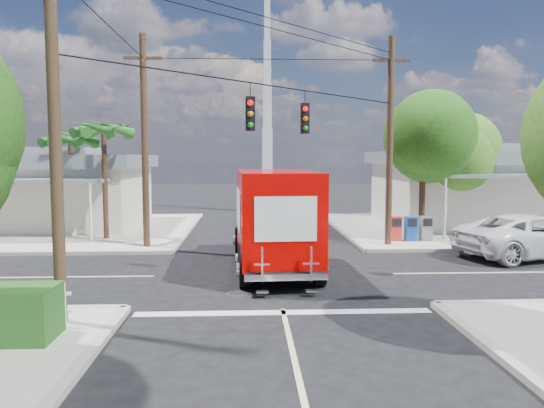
{
  "coord_description": "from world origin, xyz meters",
  "views": [
    {
      "loc": [
        -0.89,
        -17.35,
        3.91
      ],
      "look_at": [
        0.0,
        2.0,
        2.2
      ],
      "focal_mm": 35.0,
      "sensor_mm": 36.0,
      "label": 1
    }
  ],
  "objects": [
    {
      "name": "ground",
      "position": [
        0.0,
        0.0,
        0.0
      ],
      "size": [
        120.0,
        120.0,
        0.0
      ],
      "primitive_type": "plane",
      "color": "black",
      "rests_on": "ground"
    },
    {
      "name": "sidewalk_ne",
      "position": [
        10.88,
        10.88,
        0.07
      ],
      "size": [
        14.12,
        14.12,
        0.14
      ],
      "color": "#A9A499",
      "rests_on": "ground"
    },
    {
      "name": "sidewalk_nw",
      "position": [
        -10.88,
        10.88,
        0.07
      ],
      "size": [
        14.12,
        14.12,
        0.14
      ],
      "color": "#A9A499",
      "rests_on": "ground"
    },
    {
      "name": "road_markings",
      "position": [
        0.0,
        -1.47,
        0.01
      ],
      "size": [
        32.0,
        32.0,
        0.01
      ],
      "color": "beige",
      "rests_on": "ground"
    },
    {
      "name": "building_ne",
      "position": [
        12.5,
        11.97,
        2.32
      ],
      "size": [
        11.8,
        10.2,
        4.5
      ],
      "color": "silver",
      "rests_on": "sidewalk_ne"
    },
    {
      "name": "building_nw",
      "position": [
        -12.0,
        12.46,
        2.22
      ],
      "size": [
        10.8,
        10.2,
        4.3
      ],
      "color": "beige",
      "rests_on": "sidewalk_nw"
    },
    {
      "name": "radio_tower",
      "position": [
        0.5,
        20.0,
        5.64
      ],
      "size": [
        0.8,
        0.8,
        17.0
      ],
      "color": "silver",
      "rests_on": "ground"
    },
    {
      "name": "tree_ne_front",
      "position": [
        7.21,
        6.76,
        4.77
      ],
      "size": [
        4.21,
        4.14,
        6.66
      ],
      "color": "#422D1C",
      "rests_on": "sidewalk_ne"
    },
    {
      "name": "tree_ne_back",
      "position": [
        9.81,
        8.96,
        4.19
      ],
      "size": [
        3.77,
        3.66,
        5.82
      ],
      "color": "#422D1C",
      "rests_on": "sidewalk_ne"
    },
    {
      "name": "palm_nw_front",
      "position": [
        -7.5,
        7.5,
        5.04
      ],
      "size": [
        3.01,
        3.08,
        5.59
      ],
      "color": "#422D1C",
      "rests_on": "sidewalk_nw"
    },
    {
      "name": "palm_nw_back",
      "position": [
        -9.5,
        9.0,
        4.67
      ],
      "size": [
        3.01,
        3.08,
        5.19
      ],
      "color": "#422D1C",
      "rests_on": "sidewalk_nw"
    },
    {
      "name": "utility_poles",
      "position": [
        -1.58,
        1.6,
        4.67
      ],
      "size": [
        12.0,
        10.68,
        9.0
      ],
      "color": "#473321",
      "rests_on": "ground"
    },
    {
      "name": "vending_boxes",
      "position": [
        6.5,
        6.2,
        0.69
      ],
      "size": [
        1.9,
        0.5,
        1.1
      ],
      "color": "red",
      "rests_on": "sidewalk_ne"
    },
    {
      "name": "delivery_truck",
      "position": [
        0.02,
        1.08,
        1.76
      ],
      "size": [
        2.89,
        8.1,
        3.46
      ],
      "color": "black",
      "rests_on": "ground"
    },
    {
      "name": "parked_car",
      "position": [
        10.19,
        2.62,
        0.85
      ],
      "size": [
        6.61,
        4.3,
        1.69
      ],
      "primitive_type": "imported",
      "rotation": [
        0.0,
        0.0,
        1.83
      ],
      "color": "silver",
      "rests_on": "ground"
    }
  ]
}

